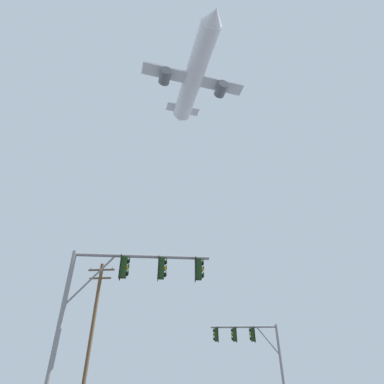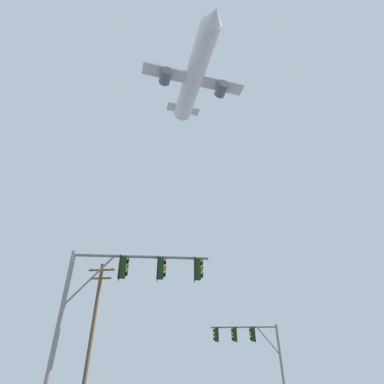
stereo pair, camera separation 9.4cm
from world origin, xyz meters
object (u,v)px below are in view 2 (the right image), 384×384
object	(u,v)px
utility_pole	(93,328)
airplane	(195,75)
signal_pole_far	(252,344)
signal_pole_near	(123,287)

from	to	relation	value
utility_pole	airplane	xyz separation A→B (m)	(7.05, 12.60, 45.70)
signal_pole_far	utility_pole	distance (m)	11.85
signal_pole_near	signal_pole_far	bearing A→B (deg)	63.02
signal_pole_far	airplane	world-z (taller)	airplane
signal_pole_near	signal_pole_far	size ratio (longest dim) A/B	1.15
utility_pole	signal_pole_far	bearing A→B (deg)	1.88
signal_pole_near	signal_pole_far	world-z (taller)	signal_pole_near
signal_pole_far	utility_pole	world-z (taller)	utility_pole
signal_pole_near	airplane	world-z (taller)	airplane
airplane	signal_pole_near	bearing A→B (deg)	-93.55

